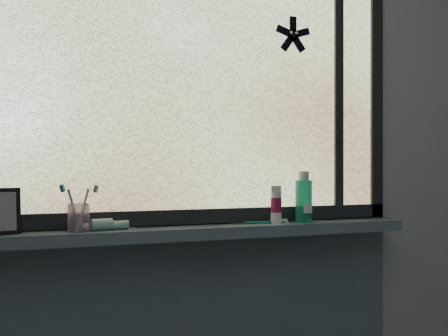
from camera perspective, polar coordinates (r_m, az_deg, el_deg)
The scene contains 13 objects.
wall_back at distance 1.78m, azimuth -4.15°, elevation 0.97°, with size 3.00×0.01×2.50m, color #9EA3A8.
windowsill at distance 1.72m, azimuth -3.48°, elevation -7.34°, with size 1.62×0.14×0.04m, color #4F5C69.
window_pane at distance 1.78m, azimuth -3.95°, elevation 10.01°, with size 1.50×0.01×1.00m, color silver.
frame_bottom at distance 1.76m, azimuth -3.92°, elevation -5.54°, with size 1.60×0.03×0.05m, color black.
frame_right at distance 2.12m, azimuth 16.91°, elevation 8.41°, with size 0.05×0.03×1.10m, color black.
frame_mullion at distance 2.02m, azimuth 12.88°, elevation 8.82°, with size 0.04×0.03×1.00m, color black.
starfish_sticker at distance 1.96m, azimuth 7.89°, elevation 14.80°, with size 0.15×0.02×0.15m, color black, non-canonical shape.
vanity_mirror at distance 1.64m, azimuth -24.17°, elevation -4.55°, with size 0.11×0.06×0.14m, color black.
toothpaste_tube at distance 1.66m, azimuth -13.04°, elevation -6.28°, with size 0.21×0.04×0.04m, color silver, non-canonical shape.
toothbrush_cup at distance 1.64m, azimuth -16.29°, elevation -5.47°, with size 0.07×0.07×0.09m, color #B38EBC.
toothbrush_lying at distance 1.81m, azimuth 4.67°, elevation -6.14°, with size 0.19×0.02×0.01m, color #0C6B6C, non-canonical shape.
mouthwash_bottle at distance 1.86m, azimuth 9.10°, elevation -3.27°, with size 0.06×0.06×0.15m, color #20A684.
cream_tube at distance 1.82m, azimuth 5.97°, elevation -4.03°, with size 0.04×0.04×0.10m, color silver.
Camera 1 is at (-0.47, -0.41, 1.22)m, focal length 40.00 mm.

